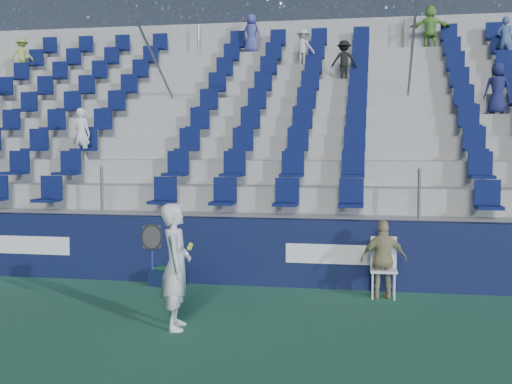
% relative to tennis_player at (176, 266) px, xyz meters
% --- Properties ---
extents(ground, '(70.00, 70.00, 0.00)m').
position_rel_tennis_player_xyz_m(ground, '(0.43, -0.19, -0.86)').
color(ground, '#2D6A4C').
rests_on(ground, ground).
extents(sponsor_wall, '(24.00, 0.32, 1.20)m').
position_rel_tennis_player_xyz_m(sponsor_wall, '(0.43, 2.96, -0.26)').
color(sponsor_wall, '#10173E').
rests_on(sponsor_wall, ground).
extents(grandstand, '(24.00, 8.17, 6.63)m').
position_rel_tennis_player_xyz_m(grandstand, '(0.43, 8.05, 1.27)').
color(grandstand, '#AAAAA5').
rests_on(grandstand, ground).
extents(tennis_player, '(0.69, 0.70, 1.72)m').
position_rel_tennis_player_xyz_m(tennis_player, '(0.00, 0.00, 0.00)').
color(tennis_player, silver).
rests_on(tennis_player, ground).
extents(line_judge_chair, '(0.45, 0.46, 0.99)m').
position_rel_tennis_player_xyz_m(line_judge_chair, '(2.81, 2.46, -0.30)').
color(line_judge_chair, white).
rests_on(line_judge_chair, ground).
extents(line_judge, '(0.81, 0.47, 1.29)m').
position_rel_tennis_player_xyz_m(line_judge, '(2.81, 2.31, -0.22)').
color(line_judge, tan).
rests_on(line_judge, ground).
extents(ball_bin, '(0.65, 0.52, 0.32)m').
position_rel_tennis_player_xyz_m(ball_bin, '(-0.99, 2.56, -0.69)').
color(ball_bin, '#101B3C').
rests_on(ball_bin, ground).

